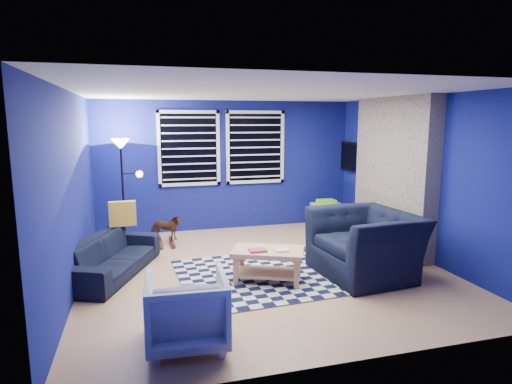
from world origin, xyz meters
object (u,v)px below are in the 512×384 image
(sofa, at_px, (111,256))
(armchair_bent, at_px, (187,310))
(coffee_table, at_px, (268,258))
(tv, at_px, (354,157))
(floor_lamp, at_px, (122,158))
(armchair_big, at_px, (365,244))
(rocking_horse, at_px, (166,228))
(cabinet, at_px, (326,216))

(sofa, height_order, armchair_bent, armchair_bent)
(sofa, distance_m, coffee_table, 2.18)
(tv, distance_m, coffee_table, 3.69)
(floor_lamp, bearing_deg, armchair_bent, -80.24)
(armchair_big, xyz_separation_m, coffee_table, (-1.37, 0.10, -0.12))
(coffee_table, xyz_separation_m, floor_lamp, (-1.85, 2.37, 1.17))
(armchair_big, bearing_deg, floor_lamp, -132.85)
(armchair_bent, relative_size, rocking_horse, 1.45)
(coffee_table, bearing_deg, sofa, 157.72)
(armchair_big, relative_size, armchair_bent, 1.77)
(armchair_big, distance_m, cabinet, 2.51)
(rocking_horse, bearing_deg, coffee_table, -135.94)
(floor_lamp, bearing_deg, cabinet, -0.32)
(cabinet, bearing_deg, floor_lamp, -163.29)
(sofa, bearing_deg, tv, -47.26)
(sofa, xyz_separation_m, coffee_table, (2.01, -0.83, 0.05))
(tv, xyz_separation_m, coffee_table, (-2.53, -2.46, -1.08))
(sofa, xyz_separation_m, armchair_big, (3.39, -0.93, 0.17))
(cabinet, bearing_deg, tv, 27.76)
(sofa, distance_m, floor_lamp, 1.97)
(tv, relative_size, rocking_horse, 1.88)
(armchair_big, height_order, floor_lamp, floor_lamp)
(armchair_bent, distance_m, rocking_horse, 3.45)
(rocking_horse, bearing_deg, armchair_bent, -165.88)
(cabinet, distance_m, floor_lamp, 3.96)
(cabinet, bearing_deg, armchair_big, -85.39)
(rocking_horse, bearing_deg, floor_lamp, 82.74)
(rocking_horse, distance_m, floor_lamp, 1.39)
(sofa, height_order, cabinet, cabinet)
(cabinet, bearing_deg, sofa, -141.81)
(tv, xyz_separation_m, rocking_horse, (-3.73, -0.36, -1.10))
(tv, xyz_separation_m, armchair_bent, (-3.75, -3.80, -1.05))
(coffee_table, relative_size, cabinet, 1.54)
(armchair_big, bearing_deg, cabinet, 162.17)
(floor_lamp, bearing_deg, tv, 1.26)
(sofa, relative_size, cabinet, 2.65)
(tv, xyz_separation_m, armchair_big, (-1.16, -2.57, -0.96))
(armchair_big, bearing_deg, tv, 150.31)
(armchair_bent, bearing_deg, rocking_horse, -86.72)
(armchair_bent, relative_size, coffee_table, 0.72)
(armchair_bent, xyz_separation_m, cabinet, (3.13, 3.69, -0.09))
(sofa, height_order, armchair_big, armchair_big)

